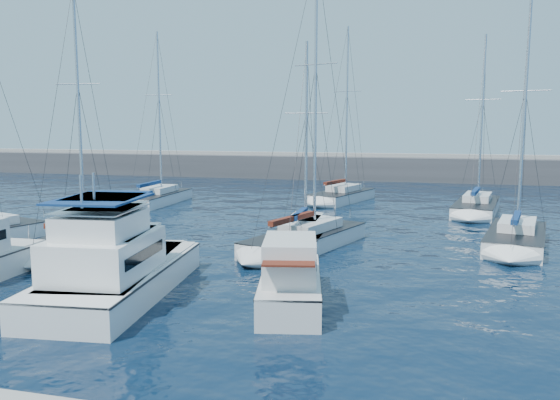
% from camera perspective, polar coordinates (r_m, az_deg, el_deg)
% --- Properties ---
extents(ground, '(220.00, 220.00, 0.00)m').
position_cam_1_polar(ground, '(23.85, -11.02, -9.56)').
color(ground, black).
rests_on(ground, ground).
extents(breakwater, '(160.00, 6.00, 4.45)m').
position_cam_1_polar(breakwater, '(73.48, 6.32, 3.06)').
color(breakwater, '#424244').
rests_on(breakwater, ground).
extents(motor_yacht_port_inner, '(4.95, 10.37, 4.69)m').
position_cam_1_polar(motor_yacht_port_inner, '(23.54, -16.93, -7.12)').
color(motor_yacht_port_inner, white).
rests_on(motor_yacht_port_inner, ground).
extents(motor_yacht_stbd_inner, '(5.03, 9.57, 4.69)m').
position_cam_1_polar(motor_yacht_stbd_inner, '(24.23, -16.51, -6.68)').
color(motor_yacht_stbd_inner, white).
rests_on(motor_yacht_stbd_inner, ground).
extents(motor_yacht_stbd_outer, '(3.60, 7.00, 3.20)m').
position_cam_1_polar(motor_yacht_stbd_outer, '(21.72, 1.10, -8.55)').
color(motor_yacht_stbd_outer, silver).
rests_on(motor_yacht_stbd_outer, ground).
extents(sailboat_mid_b, '(3.59, 7.70, 14.97)m').
position_cam_1_polar(sailboat_mid_b, '(33.01, -20.29, -4.09)').
color(sailboat_mid_b, silver).
rests_on(sailboat_mid_b, ground).
extents(sailboat_mid_c, '(3.09, 7.85, 12.37)m').
position_cam_1_polar(sailboat_mid_c, '(33.29, 2.46, -3.56)').
color(sailboat_mid_c, white).
rests_on(sailboat_mid_c, ground).
extents(sailboat_mid_d, '(6.16, 9.93, 16.90)m').
position_cam_1_polar(sailboat_mid_d, '(31.78, 2.79, -4.06)').
color(sailboat_mid_d, silver).
rests_on(sailboat_mid_d, ground).
extents(sailboat_mid_e, '(4.80, 8.84, 14.46)m').
position_cam_1_polar(sailboat_mid_e, '(34.88, 23.45, -3.66)').
color(sailboat_mid_e, white).
rests_on(sailboat_mid_e, ground).
extents(sailboat_back_a, '(3.11, 8.79, 15.69)m').
position_cam_1_polar(sailboat_back_a, '(50.87, -12.68, 0.23)').
color(sailboat_back_a, white).
rests_on(sailboat_back_a, ground).
extents(sailboat_back_b, '(5.73, 8.80, 16.36)m').
position_cam_1_polar(sailboat_back_b, '(51.26, 6.45, 0.44)').
color(sailboat_back_b, silver).
rests_on(sailboat_back_b, ground).
extents(sailboat_back_c, '(4.73, 9.45, 14.59)m').
position_cam_1_polar(sailboat_back_c, '(47.05, 19.85, -0.66)').
color(sailboat_back_c, white).
rests_on(sailboat_back_c, ground).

